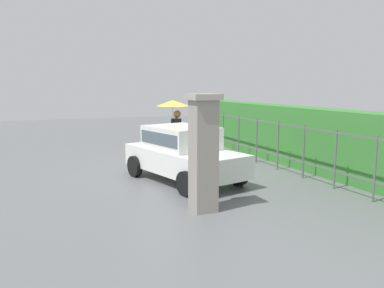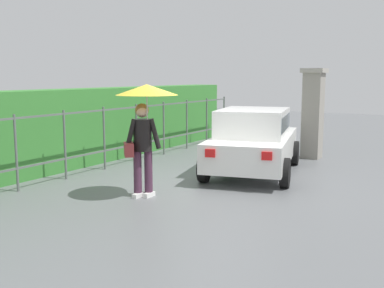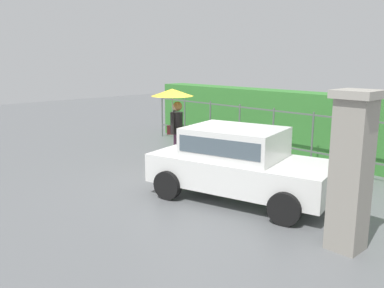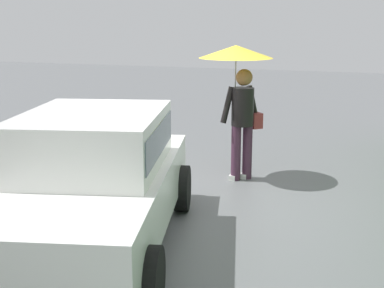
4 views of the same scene
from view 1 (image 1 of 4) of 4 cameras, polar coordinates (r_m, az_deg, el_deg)
ground_plane at (r=12.54m, az=-2.21°, el=-3.47°), size 40.00×40.00×0.00m
car at (r=10.79m, az=-1.31°, el=-1.08°), size 3.99×2.57×1.48m
pedestrian at (r=13.77m, az=-2.55°, el=4.27°), size 1.12×1.12×2.07m
gate_pillar at (r=8.10m, az=1.64°, el=-1.15°), size 0.60×0.60×2.42m
fence_section at (r=12.97m, az=10.68°, el=0.50°), size 11.22×0.05×1.50m
hedge_row at (r=13.53m, az=14.27°, el=1.23°), size 12.17×0.90×1.90m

